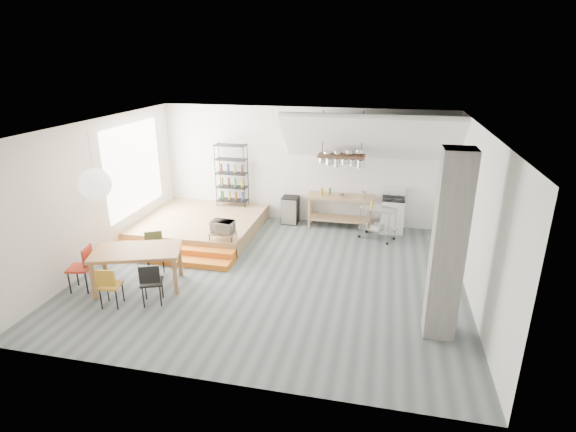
% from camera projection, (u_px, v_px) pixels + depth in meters
% --- Properties ---
extents(floor, '(8.00, 8.00, 0.00)m').
position_uv_depth(floor, '(273.00, 274.00, 9.77)').
color(floor, '#4E585B').
rests_on(floor, ground).
extents(wall_back, '(8.00, 0.04, 3.20)m').
position_uv_depth(wall_back, '(303.00, 166.00, 12.45)').
color(wall_back, silver).
rests_on(wall_back, ground).
extents(wall_left, '(0.04, 7.00, 3.20)m').
position_uv_depth(wall_left, '(99.00, 192.00, 10.04)').
color(wall_left, silver).
rests_on(wall_left, ground).
extents(wall_right, '(0.04, 7.00, 3.20)m').
position_uv_depth(wall_right, '(478.00, 219.00, 8.42)').
color(wall_right, silver).
rests_on(wall_right, ground).
extents(ceiling, '(8.00, 7.00, 0.02)m').
position_uv_depth(ceiling, '(271.00, 126.00, 8.69)').
color(ceiling, white).
rests_on(ceiling, wall_back).
extents(slope_ceiling, '(4.40, 1.44, 1.32)m').
position_uv_depth(slope_ceiling, '(370.00, 138.00, 11.21)').
color(slope_ceiling, white).
rests_on(slope_ceiling, wall_back).
extents(window_pane, '(0.02, 2.50, 2.20)m').
position_uv_depth(window_pane, '(134.00, 168.00, 11.35)').
color(window_pane, white).
rests_on(window_pane, wall_left).
extents(platform, '(3.00, 3.00, 0.40)m').
position_uv_depth(platform, '(201.00, 225.00, 12.05)').
color(platform, '#A88154').
rests_on(platform, ground).
extents(step_lower, '(3.00, 0.35, 0.13)m').
position_uv_depth(step_lower, '(168.00, 260.00, 10.30)').
color(step_lower, orange).
rests_on(step_lower, ground).
extents(step_upper, '(3.00, 0.35, 0.27)m').
position_uv_depth(step_upper, '(175.00, 251.00, 10.60)').
color(step_upper, orange).
rests_on(step_upper, ground).
extents(concrete_column, '(0.50, 0.50, 3.20)m').
position_uv_depth(concrete_column, '(448.00, 247.00, 7.18)').
color(concrete_column, slate).
rests_on(concrete_column, ground).
extents(kitchen_counter, '(1.80, 0.60, 0.91)m').
position_uv_depth(kitchen_counter, '(340.00, 206.00, 12.23)').
color(kitchen_counter, '#A88154').
rests_on(kitchen_counter, ground).
extents(stove, '(0.60, 0.60, 1.18)m').
position_uv_depth(stove, '(392.00, 214.00, 12.00)').
color(stove, white).
rests_on(stove, ground).
extents(pot_rack, '(1.20, 0.50, 1.43)m').
position_uv_depth(pot_rack, '(342.00, 159.00, 11.56)').
color(pot_rack, '#3A2417').
rests_on(pot_rack, ceiling).
extents(wire_shelving, '(0.88, 0.38, 1.80)m').
position_uv_depth(wire_shelving, '(232.00, 174.00, 12.67)').
color(wire_shelving, black).
rests_on(wire_shelving, platform).
extents(microwave_shelf, '(0.60, 0.40, 0.16)m').
position_uv_depth(microwave_shelf, '(223.00, 233.00, 10.56)').
color(microwave_shelf, '#A88154').
rests_on(microwave_shelf, platform).
extents(paper_lantern, '(0.60, 0.60, 0.60)m').
position_uv_depth(paper_lantern, '(95.00, 184.00, 8.45)').
color(paper_lantern, white).
rests_on(paper_lantern, ceiling).
extents(dining_table, '(1.95, 1.49, 0.82)m').
position_uv_depth(dining_table, '(137.00, 254.00, 9.01)').
color(dining_table, '#915C34').
rests_on(dining_table, ground).
extents(chair_mustard, '(0.43, 0.43, 0.82)m').
position_uv_depth(chair_mustard, '(109.00, 284.00, 8.33)').
color(chair_mustard, '#B8811F').
rests_on(chair_mustard, ground).
extents(chair_black, '(0.51, 0.51, 0.86)m').
position_uv_depth(chair_black, '(151.00, 280.00, 8.41)').
color(chair_black, black).
rests_on(chair_black, ground).
extents(chair_olive, '(0.53, 0.53, 0.86)m').
position_uv_depth(chair_olive, '(154.00, 248.00, 9.83)').
color(chair_olive, '#525A2A').
rests_on(chair_olive, ground).
extents(chair_red, '(0.51, 0.51, 0.93)m').
position_uv_depth(chair_red, '(83.00, 265.00, 8.94)').
color(chair_red, '#B22A19').
rests_on(chair_red, ground).
extents(rolling_cart, '(0.96, 0.78, 0.85)m').
position_uv_depth(rolling_cart, '(378.00, 219.00, 11.47)').
color(rolling_cart, silver).
rests_on(rolling_cart, ground).
extents(mini_fridge, '(0.45, 0.45, 0.76)m').
position_uv_depth(mini_fridge, '(290.00, 210.00, 12.64)').
color(mini_fridge, black).
rests_on(mini_fridge, ground).
extents(microwave, '(0.54, 0.39, 0.29)m').
position_uv_depth(microwave, '(222.00, 227.00, 10.51)').
color(microwave, beige).
rests_on(microwave, microwave_shelf).
extents(bowl, '(0.24, 0.24, 0.05)m').
position_uv_depth(bowl, '(343.00, 195.00, 12.07)').
color(bowl, silver).
rests_on(bowl, kitchen_counter).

